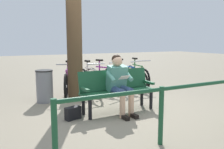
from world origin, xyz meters
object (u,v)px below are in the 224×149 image
handbag (73,113)px  bicycle_silver (90,81)px  bicycle_black (68,82)px  bicycle_red (124,78)px  bicycle_green (104,79)px  bench (117,87)px  tree_trunk (74,35)px  bicycle_orange (137,76)px  person_reading (119,81)px  litter_bin (45,86)px

handbag → bicycle_silver: 2.13m
bicycle_black → bicycle_red: bearing=107.4°
bicycle_green → bicycle_silver: bearing=-98.5°
bench → tree_trunk: (0.48, -1.30, 1.10)m
bicycle_orange → bicycle_green: 1.17m
person_reading → bicycle_orange: bearing=-132.5°
person_reading → bicycle_green: person_reading is taller
handbag → litter_bin: size_ratio=0.38×
handbag → bicycle_silver: bearing=-120.6°
handbag → bicycle_black: (-0.50, -2.02, 0.24)m
person_reading → bicycle_black: (0.47, -2.08, -0.31)m
person_reading → bicycle_green: (-0.60, -2.01, -0.31)m
bench → bicycle_green: bearing=-109.0°
handbag → bicycle_green: (-1.57, -1.95, 0.24)m
bicycle_orange → bicycle_red: (0.52, 0.09, 0.00)m
person_reading → tree_trunk: bearing=-74.7°
litter_bin → bicycle_black: (-0.71, -0.49, -0.03)m
bicycle_silver → bicycle_black: size_ratio=1.06×
bicycle_orange → bicycle_green: (1.17, 0.06, 0.00)m
person_reading → tree_trunk: size_ratio=0.37×
bicycle_orange → bicycle_black: bearing=-82.9°
person_reading → tree_trunk: 1.79m
handbag → bench: bearing=-173.6°
bench → person_reading: bearing=78.2°
bicycle_green → bicycle_black: bearing=-117.0°
bicycle_red → person_reading: bearing=-55.8°
tree_trunk → bicycle_silver: 1.43m
bicycle_orange → bicycle_silver: (1.66, 0.18, 0.00)m
bench → bicycle_orange: (-1.74, -1.90, -0.15)m
litter_bin → bicycle_green: bearing=-166.7°
tree_trunk → bicycle_black: bearing=-88.0°
bench → bicycle_green: bicycle_green is taller
person_reading → litter_bin: 2.00m
bicycle_orange → bicycle_silver: 1.67m
handbag → bicycle_green: bicycle_green is taller
person_reading → handbag: size_ratio=4.00×
bicycle_red → bicycle_green: size_ratio=1.00×
bench → litter_bin: (1.21, -1.42, -0.11)m
litter_bin → bicycle_silver: size_ratio=0.46×
person_reading → handbag: bearing=-5.0°
handbag → bicycle_green: 2.52m
bicycle_orange → bicycle_black: size_ratio=1.05×
handbag → bicycle_orange: (-2.74, -2.01, 0.24)m
bicycle_orange → bicycle_silver: size_ratio=1.00×
bench → bicycle_black: bicycle_black is taller
bench → handbag: (1.00, 0.11, -0.39)m
bicycle_silver → bicycle_black: 0.61m
bicycle_red → bicycle_silver: (1.14, 0.09, 0.00)m
bench → tree_trunk: tree_trunk is taller
bench → bicycle_orange: bicycle_orange is taller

